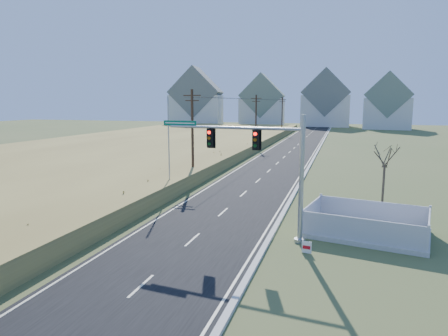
# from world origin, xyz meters

# --- Properties ---
(ground) EXTENTS (260.00, 260.00, 0.00)m
(ground) POSITION_xyz_m (0.00, 0.00, 0.00)
(ground) COLOR #415228
(ground) RESTS_ON ground
(road) EXTENTS (8.00, 180.00, 0.06)m
(road) POSITION_xyz_m (0.00, 50.00, 0.03)
(road) COLOR black
(road) RESTS_ON ground
(curb) EXTENTS (0.30, 180.00, 0.18)m
(curb) POSITION_xyz_m (4.15, 50.00, 0.09)
(curb) COLOR #B2AFA8
(curb) RESTS_ON ground
(reed_marsh) EXTENTS (38.00, 110.00, 1.30)m
(reed_marsh) POSITION_xyz_m (-24.00, 40.00, 0.65)
(reed_marsh) COLOR tan
(reed_marsh) RESTS_ON ground
(utility_pole_near) EXTENTS (1.80, 0.26, 9.00)m
(utility_pole_near) POSITION_xyz_m (-6.50, 15.00, 4.68)
(utility_pole_near) COLOR #422D1E
(utility_pole_near) RESTS_ON ground
(utility_pole_mid) EXTENTS (1.80, 0.26, 9.00)m
(utility_pole_mid) POSITION_xyz_m (-6.50, 45.00, 4.68)
(utility_pole_mid) COLOR #422D1E
(utility_pole_mid) RESTS_ON ground
(utility_pole_far) EXTENTS (1.80, 0.26, 9.00)m
(utility_pole_far) POSITION_xyz_m (-6.50, 75.00, 4.68)
(utility_pole_far) COLOR #422D1E
(utility_pole_far) RESTS_ON ground
(condo_nw) EXTENTS (17.69, 13.38, 19.05)m
(condo_nw) POSITION_xyz_m (-38.00, 100.00, 7.70)
(condo_nw) COLOR silver
(condo_nw) RESTS_ON ground
(condo_nnw) EXTENTS (14.93, 11.17, 17.03)m
(condo_nnw) POSITION_xyz_m (-18.00, 108.00, 6.94)
(condo_nnw) COLOR silver
(condo_nnw) RESTS_ON ground
(condo_n) EXTENTS (15.27, 10.20, 18.54)m
(condo_n) POSITION_xyz_m (2.00, 112.00, 7.61)
(condo_n) COLOR silver
(condo_n) RESTS_ON ground
(condo_ne) EXTENTS (14.12, 10.51, 16.52)m
(condo_ne) POSITION_xyz_m (20.00, 104.00, 6.84)
(condo_ne) COLOR silver
(condo_ne) RESTS_ON ground
(traffic_signal_mast) EXTENTS (8.87, 1.27, 7.10)m
(traffic_signal_mast) POSITION_xyz_m (3.97, -0.28, 4.37)
(traffic_signal_mast) COLOR #9EA0A5
(traffic_signal_mast) RESTS_ON ground
(fence_enclosure) EXTENTS (7.60, 5.89, 1.57)m
(fence_enclosure) POSITION_xyz_m (9.44, 1.93, 0.30)
(fence_enclosure) COLOR #B7B5AD
(fence_enclosure) RESTS_ON ground
(open_sign) EXTENTS (0.50, 0.13, 0.62)m
(open_sign) POSITION_xyz_m (6.35, -2.10, 0.33)
(open_sign) COLOR white
(open_sign) RESTS_ON ground
(flagpole) EXTENTS (0.37, 0.37, 8.22)m
(flagpole) POSITION_xyz_m (-6.02, 8.27, 3.28)
(flagpole) COLOR #B7B5AD
(flagpole) RESTS_ON ground
(bare_tree) EXTENTS (1.98, 1.98, 5.24)m
(bare_tree) POSITION_xyz_m (10.71, 6.78, 4.23)
(bare_tree) COLOR #4C3F33
(bare_tree) RESTS_ON ground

